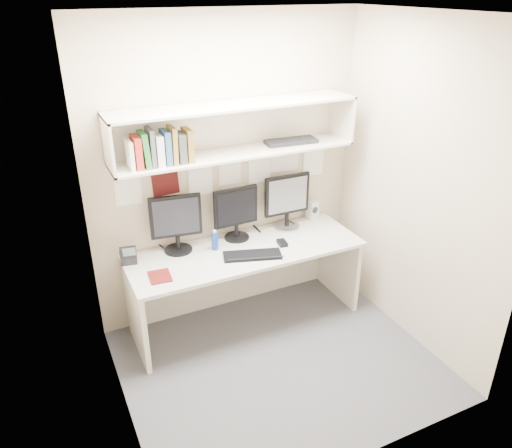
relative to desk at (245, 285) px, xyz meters
name	(u,v)px	position (x,y,z in m)	size (l,w,h in m)	color
floor	(279,363)	(0.00, -0.65, -0.37)	(2.40, 2.00, 0.01)	#47464B
ceiling	(288,13)	(0.00, -0.65, 2.23)	(2.40, 2.00, 0.01)	silver
wall_back	(228,172)	(0.00, 0.35, 0.93)	(2.40, 0.02, 2.60)	#BDAB90
wall_front	(373,289)	(0.00, -1.65, 0.93)	(2.40, 0.02, 2.60)	#BDAB90
wall_left	(106,254)	(-1.20, -0.65, 0.93)	(0.02, 2.00, 2.60)	#BDAB90
wall_right	(418,189)	(1.20, -0.65, 0.93)	(0.02, 2.00, 2.60)	#BDAB90
desk	(245,285)	(0.00, 0.00, 0.00)	(2.00, 0.70, 0.73)	beige
overhead_hutch	(233,128)	(0.00, 0.21, 1.35)	(2.00, 0.38, 0.40)	silver
pinned_papers	(228,178)	(0.00, 0.34, 0.88)	(1.92, 0.01, 0.48)	white
monitor_left	(176,222)	(-0.52, 0.22, 0.63)	(0.43, 0.23, 0.49)	black
monitor_center	(236,211)	(0.01, 0.22, 0.62)	(0.40, 0.22, 0.47)	black
monitor_right	(287,200)	(0.52, 0.22, 0.64)	(0.43, 0.24, 0.50)	#A5A5AA
keyboard	(252,255)	(0.00, -0.15, 0.38)	(0.48, 0.17, 0.02)	black
mouse	(282,243)	(0.32, -0.07, 0.38)	(0.07, 0.11, 0.03)	black
speaker	(312,210)	(0.82, 0.27, 0.45)	(0.10, 0.11, 0.18)	#B6B6B2
blue_bottle	(215,240)	(-0.23, 0.10, 0.45)	(0.06, 0.06, 0.18)	navy
maroon_notebook	(160,276)	(-0.77, -0.13, 0.37)	(0.16, 0.20, 0.01)	#5B120F
desk_phone	(128,256)	(-0.94, 0.19, 0.43)	(0.15, 0.14, 0.16)	black
book_stack	(160,148)	(-0.62, 0.11, 1.30)	(0.48, 0.17, 0.28)	white
hutch_tray	(291,141)	(0.51, 0.17, 1.19)	(0.44, 0.17, 0.03)	black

